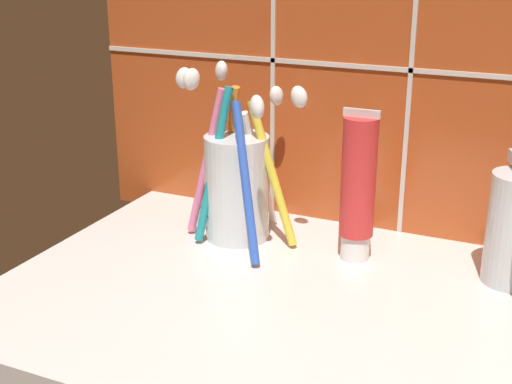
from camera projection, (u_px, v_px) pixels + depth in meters
sink_counter at (330, 314)px, 64.09cm from camera, size 61.94×39.18×2.00cm
tile_wall_backsplash at (402, 6)px, 72.49cm from camera, size 71.94×1.72×52.79cm
toothbrush_cup at (237, 181)px, 75.94cm from camera, size 14.80×14.52×19.00cm
toothpaste_tube at (358, 187)px, 70.34cm from camera, size 3.64×3.46×15.57cm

